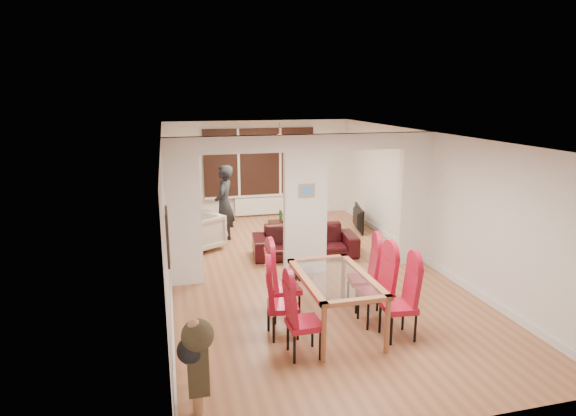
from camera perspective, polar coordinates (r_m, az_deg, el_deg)
name	(u,v)px	position (r m, az deg, el deg)	size (l,w,h in m)	color
floor	(305,272)	(9.23, 2.00, -7.59)	(5.00, 9.00, 0.01)	#A06340
room_walls	(305,206)	(8.84, 2.07, 0.29)	(5.00, 9.00, 2.60)	silver
divider_wall	(305,206)	(8.84, 2.07, 0.29)	(5.00, 0.18, 2.60)	white
bay_window_blinds	(259,162)	(13.06, -3.40, 5.49)	(3.00, 0.08, 1.80)	black
radiator	(260,205)	(13.24, -3.30, 0.32)	(1.40, 0.08, 0.50)	white
pendant_light	(280,141)	(11.93, -0.97, 7.89)	(0.36, 0.36, 0.36)	orange
stair_newel	(193,344)	(5.77, -11.16, -15.48)	(0.40, 1.20, 1.10)	#B17851
wall_poster	(167,237)	(6.11, -14.11, -3.30)	(0.04, 0.52, 0.67)	gray
pillar_photo	(307,191)	(8.69, 2.26, 2.07)	(0.30, 0.03, 0.25)	#4C8CD8
dining_table	(335,302)	(7.05, 5.56, -11.03)	(0.97, 1.72, 0.81)	#9B5D39
dining_chair_la	(304,318)	(6.30, 1.90, -12.87)	(0.42, 0.42, 1.05)	#A41027
dining_chair_lb	(283,301)	(6.76, -0.62, -10.92)	(0.42, 0.42, 1.05)	#A41027
dining_chair_lc	(284,283)	(7.26, -0.44, -8.87)	(0.45, 0.45, 1.12)	#A41027
dining_chair_ra	(399,301)	(6.88, 12.98, -10.67)	(0.44, 0.44, 1.09)	#A41027
dining_chair_rb	(375,288)	(7.21, 10.32, -9.34)	(0.44, 0.44, 1.10)	#A41027
dining_chair_rc	(363,275)	(7.68, 8.92, -7.91)	(0.43, 0.43, 1.08)	#A41027
sofa	(305,241)	(10.02, 2.03, -3.95)	(2.15, 0.84, 0.63)	black
armchair	(199,232)	(10.57, -10.45, -2.81)	(0.86, 0.83, 0.78)	beige
person	(224,204)	(10.87, -7.56, 0.44)	(0.42, 0.65, 1.77)	black
television	(355,218)	(11.99, 7.93, -1.22)	(0.14, 1.03, 0.59)	black
coffee_table	(291,226)	(11.85, 0.36, -2.14)	(1.05, 0.53, 0.24)	black
bottle	(280,215)	(11.83, -0.90, -0.85)	(0.07, 0.07, 0.28)	#143F19
bowl	(286,221)	(11.71, -0.30, -1.58)	(0.22, 0.22, 0.05)	black
shoes	(296,276)	(8.90, 0.94, -8.05)	(0.25, 0.27, 0.10)	black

